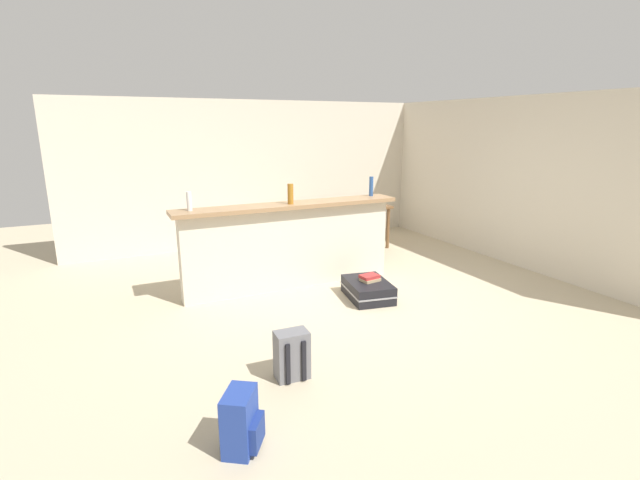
{
  "coord_description": "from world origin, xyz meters",
  "views": [
    {
      "loc": [
        -2.59,
        -4.74,
        2.1
      ],
      "look_at": [
        -0.12,
        0.37,
        0.65
      ],
      "focal_mm": 25.63,
      "sensor_mm": 36.0,
      "label": 1
    }
  ],
  "objects_px": {
    "bottle_white": "(189,201)",
    "dining_table": "(354,210)",
    "backpack_blue": "(241,422)",
    "bottle_amber": "(290,194)",
    "dining_chair_near_partition": "(364,225)",
    "suitcase_flat_black": "(368,290)",
    "backpack_grey": "(292,355)",
    "bottle_blue": "(371,186)",
    "book_stack": "(370,278)"
  },
  "relations": [
    {
      "from": "dining_table",
      "to": "book_stack",
      "type": "distance_m",
      "value": 2.47
    },
    {
      "from": "dining_chair_near_partition",
      "to": "backpack_blue",
      "type": "height_order",
      "value": "dining_chair_near_partition"
    },
    {
      "from": "backpack_grey",
      "to": "book_stack",
      "type": "xyz_separation_m",
      "value": [
        1.57,
        1.28,
        0.06
      ]
    },
    {
      "from": "suitcase_flat_black",
      "to": "book_stack",
      "type": "distance_m",
      "value": 0.15
    },
    {
      "from": "suitcase_flat_black",
      "to": "bottle_blue",
      "type": "bearing_deg",
      "value": 57.42
    },
    {
      "from": "backpack_blue",
      "to": "bottle_blue",
      "type": "bearing_deg",
      "value": 45.99
    },
    {
      "from": "dining_table",
      "to": "backpack_grey",
      "type": "xyz_separation_m",
      "value": [
        -2.6,
        -3.49,
        -0.44
      ]
    },
    {
      "from": "suitcase_flat_black",
      "to": "book_stack",
      "type": "relative_size",
      "value": 3.63
    },
    {
      "from": "suitcase_flat_black",
      "to": "backpack_grey",
      "type": "relative_size",
      "value": 2.08
    },
    {
      "from": "dining_table",
      "to": "dining_chair_near_partition",
      "type": "xyz_separation_m",
      "value": [
        -0.12,
        -0.55,
        -0.13
      ]
    },
    {
      "from": "bottle_amber",
      "to": "backpack_grey",
      "type": "bearing_deg",
      "value": -112.38
    },
    {
      "from": "bottle_white",
      "to": "book_stack",
      "type": "bearing_deg",
      "value": -22.71
    },
    {
      "from": "bottle_white",
      "to": "dining_chair_near_partition",
      "type": "xyz_separation_m",
      "value": [
        2.88,
        0.84,
        -0.72
      ]
    },
    {
      "from": "bottle_amber",
      "to": "suitcase_flat_black",
      "type": "bearing_deg",
      "value": -46.22
    },
    {
      "from": "book_stack",
      "to": "bottle_amber",
      "type": "bearing_deg",
      "value": 134.87
    },
    {
      "from": "bottle_blue",
      "to": "backpack_blue",
      "type": "distance_m",
      "value": 4.08
    },
    {
      "from": "backpack_blue",
      "to": "book_stack",
      "type": "bearing_deg",
      "value": 41.69
    },
    {
      "from": "bottle_amber",
      "to": "dining_table",
      "type": "distance_m",
      "value": 2.38
    },
    {
      "from": "book_stack",
      "to": "suitcase_flat_black",
      "type": "bearing_deg",
      "value": -177.28
    },
    {
      "from": "backpack_grey",
      "to": "book_stack",
      "type": "bearing_deg",
      "value": 39.24
    },
    {
      "from": "bottle_blue",
      "to": "backpack_blue",
      "type": "xyz_separation_m",
      "value": [
        -2.73,
        -2.83,
        -1.05
      ]
    },
    {
      "from": "bottle_blue",
      "to": "suitcase_flat_black",
      "type": "relative_size",
      "value": 0.31
    },
    {
      "from": "bottle_white",
      "to": "bottle_blue",
      "type": "bearing_deg",
      "value": 0.99
    },
    {
      "from": "bottle_white",
      "to": "bottle_amber",
      "type": "distance_m",
      "value": 1.23
    },
    {
      "from": "dining_table",
      "to": "suitcase_flat_black",
      "type": "relative_size",
      "value": 1.26
    },
    {
      "from": "dining_table",
      "to": "backpack_grey",
      "type": "height_order",
      "value": "dining_table"
    },
    {
      "from": "bottle_amber",
      "to": "dining_table",
      "type": "xyz_separation_m",
      "value": [
        1.77,
        1.47,
        -0.6
      ]
    },
    {
      "from": "bottle_amber",
      "to": "book_stack",
      "type": "distance_m",
      "value": 1.44
    },
    {
      "from": "bottle_blue",
      "to": "backpack_blue",
      "type": "bearing_deg",
      "value": -134.01
    },
    {
      "from": "dining_chair_near_partition",
      "to": "book_stack",
      "type": "bearing_deg",
      "value": -118.85
    },
    {
      "from": "bottle_blue",
      "to": "dining_chair_near_partition",
      "type": "bearing_deg",
      "value": 64.03
    },
    {
      "from": "dining_table",
      "to": "backpack_grey",
      "type": "relative_size",
      "value": 2.62
    },
    {
      "from": "bottle_blue",
      "to": "backpack_grey",
      "type": "xyz_separation_m",
      "value": [
        -2.1,
        -2.15,
        -1.05
      ]
    },
    {
      "from": "suitcase_flat_black",
      "to": "backpack_grey",
      "type": "bearing_deg",
      "value": -140.31
    },
    {
      "from": "bottle_white",
      "to": "dining_table",
      "type": "height_order",
      "value": "bottle_white"
    },
    {
      "from": "bottle_white",
      "to": "book_stack",
      "type": "distance_m",
      "value": 2.34
    },
    {
      "from": "dining_chair_near_partition",
      "to": "bottle_amber",
      "type": "bearing_deg",
      "value": -150.86
    },
    {
      "from": "bottle_amber",
      "to": "dining_chair_near_partition",
      "type": "xyz_separation_m",
      "value": [
        1.65,
        0.92,
        -0.73
      ]
    },
    {
      "from": "bottle_white",
      "to": "book_stack",
      "type": "xyz_separation_m",
      "value": [
        1.97,
        -0.82,
        -0.97
      ]
    },
    {
      "from": "backpack_blue",
      "to": "backpack_grey",
      "type": "distance_m",
      "value": 0.94
    },
    {
      "from": "book_stack",
      "to": "bottle_blue",
      "type": "bearing_deg",
      "value": 58.64
    },
    {
      "from": "bottle_white",
      "to": "dining_table",
      "type": "distance_m",
      "value": 3.36
    },
    {
      "from": "dining_table",
      "to": "dining_chair_near_partition",
      "type": "bearing_deg",
      "value": -102.28
    },
    {
      "from": "bottle_blue",
      "to": "backpack_grey",
      "type": "height_order",
      "value": "bottle_blue"
    },
    {
      "from": "bottle_amber",
      "to": "backpack_blue",
      "type": "bearing_deg",
      "value": -118.53
    },
    {
      "from": "dining_chair_near_partition",
      "to": "book_stack",
      "type": "relative_size",
      "value": 3.86
    },
    {
      "from": "backpack_blue",
      "to": "bottle_amber",
      "type": "bearing_deg",
      "value": 61.47
    },
    {
      "from": "bottle_blue",
      "to": "dining_table",
      "type": "distance_m",
      "value": 1.56
    },
    {
      "from": "bottle_white",
      "to": "dining_chair_near_partition",
      "type": "relative_size",
      "value": 0.24
    },
    {
      "from": "bottle_amber",
      "to": "backpack_grey",
      "type": "relative_size",
      "value": 0.61
    }
  ]
}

